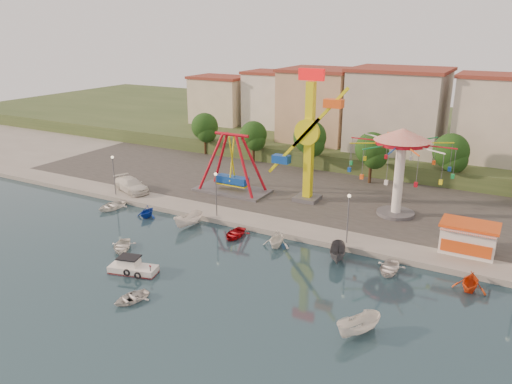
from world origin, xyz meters
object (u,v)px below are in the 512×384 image
Objects in this scene: skiff at (359,326)px; van at (131,185)px; cabin_motorboat at (132,268)px; kamikaze_tower at (311,141)px; rowboat_a at (122,246)px; wave_swinger at (401,152)px; pirate_ship_ride at (232,164)px.

van is at bearing -174.76° from skiff.
cabin_motorboat is at bearing -149.53° from skiff.
rowboat_a is (-11.61, -21.58, -8.11)m from kamikaze_tower.
van is (-22.61, -7.94, -6.97)m from kamikaze_tower.
cabin_motorboat is at bearing -106.19° from kamikaze_tower.
wave_swinger reaches higher than skiff.
van is at bearing -165.92° from wave_swinger.
wave_swinger is (21.52, 1.82, 3.80)m from pirate_ship_ride.
pirate_ship_ride reaches higher than skiff.
van is (-36.99, 16.41, 0.72)m from skiff.
kamikaze_tower reaches higher than pirate_ship_ride.
van is at bearing -151.22° from pirate_ship_ride.
pirate_ship_ride is at bearing 166.58° from skiff.
skiff is at bearing -42.59° from pirate_ship_ride.
kamikaze_tower is 10.91m from wave_swinger.
van is (-33.50, -8.40, -6.69)m from wave_swinger.
pirate_ship_ride is at bearing 84.14° from cabin_motorboat.
van reaches higher than cabin_motorboat.
kamikaze_tower is 2.64× the size of van.
kamikaze_tower is at bearing -177.55° from wave_swinger.
cabin_motorboat is 1.17× the size of skiff.
skiff is at bearing -93.56° from van.
van reaches higher than rowboat_a.
rowboat_a is at bearing -135.59° from wave_swinger.
cabin_motorboat is (-18.11, -25.31, -7.77)m from wave_swinger.
kamikaze_tower is 4.03× the size of skiff.
kamikaze_tower reaches higher than cabin_motorboat.
van reaches higher than skiff.
rowboat_a is (-0.98, -20.22, -4.03)m from pirate_ship_ride.
pirate_ship_ride is 2.83× the size of rowboat_a.
kamikaze_tower is 25.82m from rowboat_a.
cabin_motorboat is at bearing -125.58° from wave_swinger.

